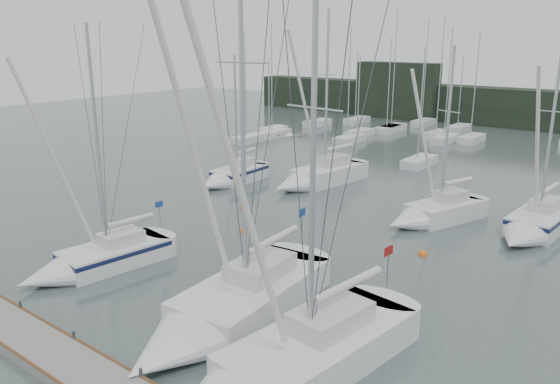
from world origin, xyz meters
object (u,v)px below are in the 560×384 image
at_px(sailboat_near_left, 88,263).
at_px(buoy_a, 244,231).
at_px(sailboat_mid_c, 430,215).
at_px(buoy_c, 244,208).
at_px(sailboat_mid_b, 314,178).
at_px(buoy_b, 423,255).
at_px(sailboat_near_center, 218,317).
at_px(sailboat_mid_a, 230,177).
at_px(sailboat_mid_d, 533,226).
at_px(sailboat_near_right, 273,377).

bearing_deg(sailboat_near_left, buoy_a, 84.51).
distance_m(sailboat_near_left, sailboat_mid_c, 20.72).
relative_size(buoy_a, buoy_c, 0.89).
bearing_deg(sailboat_mid_b, buoy_b, -24.30).
bearing_deg(sailboat_near_center, sailboat_mid_a, 127.18).
relative_size(sailboat_mid_b, sailboat_mid_c, 1.23).
xyz_separation_m(sailboat_near_left, sailboat_mid_d, (16.42, 19.38, 0.06)).
xyz_separation_m(sailboat_mid_a, buoy_b, (18.58, -4.66, -0.58)).
height_order(sailboat_mid_b, buoy_b, sailboat_mid_b).
height_order(sailboat_near_left, sailboat_mid_c, sailboat_near_left).
distance_m(sailboat_mid_c, buoy_c, 12.52).
height_order(sailboat_near_left, sailboat_near_right, sailboat_near_right).
bearing_deg(sailboat_near_right, buoy_a, 142.59).
relative_size(sailboat_near_left, sailboat_mid_c, 1.11).
bearing_deg(sailboat_near_center, sailboat_mid_c, 81.06).
xyz_separation_m(sailboat_near_left, sailboat_near_right, (13.44, -1.89, 0.07)).
height_order(sailboat_near_right, sailboat_mid_d, sailboat_near_right).
height_order(sailboat_mid_a, buoy_b, sailboat_mid_a).
bearing_deg(buoy_a, sailboat_mid_c, 45.05).
height_order(sailboat_mid_c, sailboat_mid_d, sailboat_mid_d).
xyz_separation_m(sailboat_mid_c, sailboat_mid_d, (5.80, 1.59, 0.02)).
distance_m(sailboat_near_left, buoy_c, 13.04).
distance_m(sailboat_near_center, buoy_c, 16.53).
height_order(sailboat_near_right, sailboat_mid_b, sailboat_near_right).
bearing_deg(sailboat_near_right, sailboat_mid_d, 89.68).
relative_size(buoy_a, buoy_b, 0.98).
xyz_separation_m(sailboat_mid_a, buoy_a, (8.32, -7.83, -0.58)).
bearing_deg(sailboat_near_right, sailboat_near_center, 164.92).
relative_size(sailboat_near_left, buoy_b, 23.73).
relative_size(sailboat_near_center, sailboat_near_right, 1.13).
relative_size(sailboat_near_center, buoy_c, 29.69).
relative_size(sailboat_mid_a, sailboat_mid_c, 0.93).
bearing_deg(sailboat_near_right, sailboat_mid_c, 105.82).
relative_size(sailboat_mid_c, sailboat_mid_d, 0.96).
relative_size(sailboat_mid_c, buoy_b, 21.41).
bearing_deg(sailboat_near_left, sailboat_near_right, -0.22).
xyz_separation_m(sailboat_near_center, buoy_c, (-10.08, 13.09, -0.62)).
distance_m(sailboat_near_left, buoy_a, 9.64).
bearing_deg(buoy_c, sailboat_near_left, -85.90).
distance_m(sailboat_mid_b, sailboat_mid_c, 11.42).
distance_m(sailboat_mid_c, buoy_a, 11.92).
relative_size(sailboat_near_center, sailboat_mid_c, 1.53).
xyz_separation_m(sailboat_mid_a, sailboat_mid_d, (22.53, 2.18, 0.02)).
bearing_deg(sailboat_near_left, sailboat_mid_a, 117.34).
xyz_separation_m(sailboat_near_right, sailboat_mid_b, (-13.83, 22.73, 0.04)).
distance_m(sailboat_mid_b, buoy_a, 11.78).
distance_m(sailboat_near_center, sailboat_mid_b, 23.01).
bearing_deg(sailboat_near_center, buoy_a, 122.02).
distance_m(sailboat_mid_a, buoy_a, 11.44).
bearing_deg(sailboat_near_right, sailboat_mid_a, 143.35).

